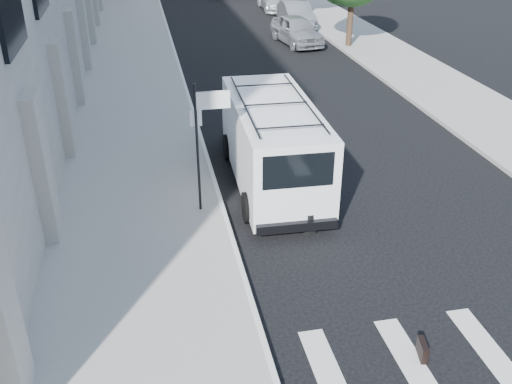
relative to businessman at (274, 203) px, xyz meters
name	(u,v)px	position (x,y,z in m)	size (l,w,h in m)	color
ground	(328,270)	(0.86, -2.00, -0.80)	(120.00, 120.00, 0.00)	black
sidewalk_left	(133,80)	(-3.39, 14.00, -0.73)	(4.50, 48.00, 0.15)	gray
sidewalk_right	(372,45)	(9.86, 18.00, -0.73)	(4.00, 56.00, 0.15)	gray
sign_pole	(205,121)	(-1.51, 1.20, 1.85)	(1.03, 0.07, 3.50)	black
businessman	(274,203)	(0.00, 0.00, 0.00)	(0.59, 0.39, 1.61)	#3D3C3F
briefcase	(422,350)	(1.72, -5.00, -0.63)	(0.12, 0.44, 0.34)	black
suitcase	(308,222)	(0.84, -0.28, -0.50)	(0.39, 0.48, 1.14)	black
cargo_van	(272,142)	(0.57, 2.73, 0.48)	(2.52, 6.75, 2.50)	white
parked_car_a	(297,30)	(5.86, 19.50, -0.02)	(1.85, 4.59, 1.56)	#999BA1
parked_car_b	(296,14)	(7.05, 24.01, -0.03)	(1.65, 4.73, 1.56)	slate
parked_car_c	(274,0)	(6.99, 30.08, -0.13)	(1.89, 4.66, 1.35)	#B5BABE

